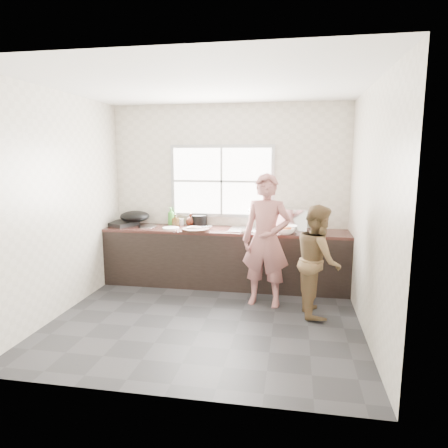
% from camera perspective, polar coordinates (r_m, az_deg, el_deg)
% --- Properties ---
extents(floor, '(3.60, 3.20, 0.01)m').
position_cam_1_polar(floor, '(4.94, -2.52, -13.40)').
color(floor, '#262628').
rests_on(floor, ground).
extents(ceiling, '(3.60, 3.20, 0.01)m').
position_cam_1_polar(ceiling, '(4.61, -2.79, 19.33)').
color(ceiling, silver).
rests_on(ceiling, wall_back).
extents(wall_back, '(3.60, 0.01, 2.70)m').
position_cam_1_polar(wall_back, '(6.15, 0.63, 4.27)').
color(wall_back, beige).
rests_on(wall_back, ground).
extents(wall_left, '(0.01, 3.20, 2.70)m').
position_cam_1_polar(wall_left, '(5.28, -22.16, 2.64)').
color(wall_left, beige).
rests_on(wall_left, ground).
extents(wall_right, '(0.01, 3.20, 2.70)m').
position_cam_1_polar(wall_right, '(4.54, 20.17, 1.73)').
color(wall_right, silver).
rests_on(wall_right, ground).
extents(wall_front, '(3.60, 0.01, 2.70)m').
position_cam_1_polar(wall_front, '(3.06, -9.24, -1.46)').
color(wall_front, silver).
rests_on(wall_front, ground).
extents(cabinet, '(3.60, 0.62, 0.82)m').
position_cam_1_polar(cabinet, '(6.01, 0.12, -4.98)').
color(cabinet, black).
rests_on(cabinet, floor).
extents(countertop, '(3.60, 0.64, 0.04)m').
position_cam_1_polar(countertop, '(5.91, 0.12, -0.94)').
color(countertop, '#331914').
rests_on(countertop, cabinet).
extents(sink, '(0.55, 0.45, 0.02)m').
position_cam_1_polar(sink, '(5.86, 3.50, -0.81)').
color(sink, silver).
rests_on(sink, countertop).
extents(faucet, '(0.02, 0.02, 0.30)m').
position_cam_1_polar(faucet, '(6.03, 3.73, 0.89)').
color(faucet, silver).
rests_on(faucet, countertop).
extents(window_frame, '(1.60, 0.05, 1.10)m').
position_cam_1_polar(window_frame, '(6.13, -0.31, 6.13)').
color(window_frame, '#9EA0A5').
rests_on(window_frame, wall_back).
extents(window_glazing, '(1.50, 0.01, 1.00)m').
position_cam_1_polar(window_glazing, '(6.11, -0.36, 6.12)').
color(window_glazing, white).
rests_on(window_glazing, window_frame).
extents(woman, '(0.64, 0.47, 1.61)m').
position_cam_1_polar(woman, '(5.18, 6.03, -2.95)').
color(woman, '#A26461').
rests_on(woman, floor).
extents(person_side, '(0.60, 0.72, 1.36)m').
position_cam_1_polar(person_side, '(5.00, 13.27, -5.06)').
color(person_side, brown).
rests_on(person_side, floor).
extents(cutting_board, '(0.53, 0.53, 0.04)m').
position_cam_1_polar(cutting_board, '(5.78, -4.06, -0.81)').
color(cutting_board, black).
rests_on(cutting_board, countertop).
extents(cleaver, '(0.22, 0.21, 0.01)m').
position_cam_1_polar(cleaver, '(5.89, -2.65, -0.37)').
color(cleaver, silver).
rests_on(cleaver, cutting_board).
extents(bowl_mince, '(0.26, 0.26, 0.05)m').
position_cam_1_polar(bowl_mince, '(5.82, -4.24, -0.68)').
color(bowl_mince, silver).
rests_on(bowl_mince, countertop).
extents(bowl_crabs, '(0.22, 0.22, 0.07)m').
position_cam_1_polar(bowl_crabs, '(5.61, 8.76, -1.08)').
color(bowl_crabs, white).
rests_on(bowl_crabs, countertop).
extents(bowl_held, '(0.22, 0.22, 0.05)m').
position_cam_1_polar(bowl_held, '(5.65, 3.13, -0.97)').
color(bowl_held, silver).
rests_on(bowl_held, countertop).
extents(black_pot, '(0.23, 0.23, 0.17)m').
position_cam_1_polar(black_pot, '(6.20, -3.52, 0.51)').
color(black_pot, black).
rests_on(black_pot, countertop).
extents(plate_food, '(0.28, 0.28, 0.02)m').
position_cam_1_polar(plate_food, '(6.00, -7.59, -0.58)').
color(plate_food, white).
rests_on(plate_food, countertop).
extents(bottle_green, '(0.14, 0.14, 0.28)m').
position_cam_1_polar(bottle_green, '(6.32, -7.57, 1.14)').
color(bottle_green, '#398A2D').
rests_on(bottle_green, countertop).
extents(bottle_brown_tall, '(0.08, 0.08, 0.18)m').
position_cam_1_polar(bottle_brown_tall, '(6.19, -6.93, 0.48)').
color(bottle_brown_tall, '#3E280F').
rests_on(bottle_brown_tall, countertop).
extents(bottle_brown_short, '(0.18, 0.18, 0.18)m').
position_cam_1_polar(bottle_brown_short, '(6.22, -4.80, 0.58)').
color(bottle_brown_short, '#3D190F').
rests_on(bottle_brown_short, countertop).
extents(glass_jar, '(0.09, 0.09, 0.10)m').
position_cam_1_polar(glass_jar, '(6.28, -6.09, 0.30)').
color(glass_jar, white).
rests_on(glass_jar, countertop).
extents(burner, '(0.53, 0.53, 0.06)m').
position_cam_1_polar(burner, '(6.43, -14.46, 0.07)').
color(burner, black).
rests_on(burner, countertop).
extents(wok, '(0.59, 0.59, 0.17)m').
position_cam_1_polar(wok, '(6.34, -12.61, 1.06)').
color(wok, black).
rests_on(wok, burner).
extents(dish_rack, '(0.49, 0.38, 0.33)m').
position_cam_1_polar(dish_rack, '(5.83, 9.86, 0.61)').
color(dish_rack, silver).
rests_on(dish_rack, countertop).
extents(pot_lid_left, '(0.28, 0.28, 0.01)m').
position_cam_1_polar(pot_lid_left, '(6.15, -11.04, -0.46)').
color(pot_lid_left, '#A7A9AD').
rests_on(pot_lid_left, countertop).
extents(pot_lid_right, '(0.30, 0.30, 0.01)m').
position_cam_1_polar(pot_lid_right, '(6.24, -10.78, -0.30)').
color(pot_lid_right, '#A3A4A9').
rests_on(pot_lid_right, countertop).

